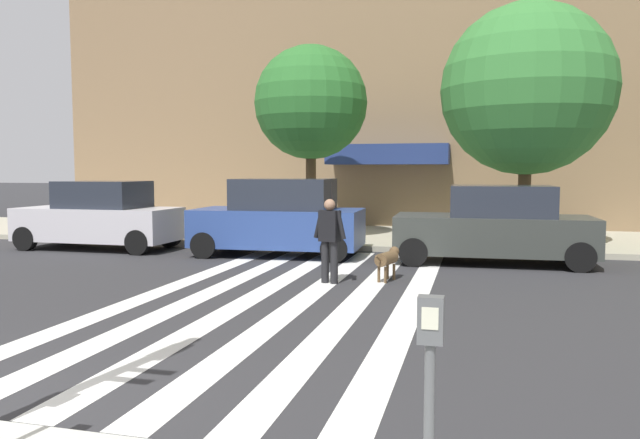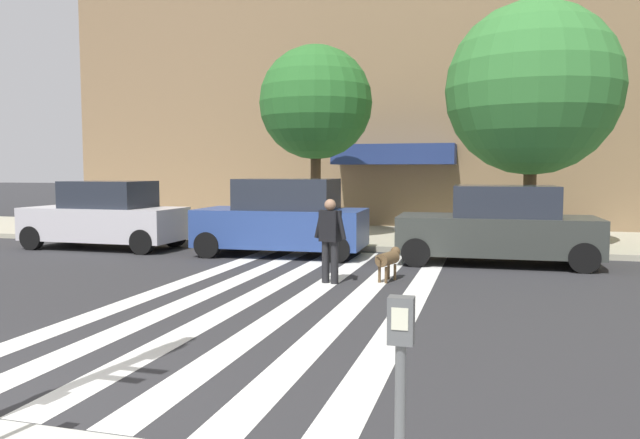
# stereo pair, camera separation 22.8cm
# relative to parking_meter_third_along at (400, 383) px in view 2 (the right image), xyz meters

# --- Properties ---
(ground_plane) EXTENTS (160.00, 160.00, 0.00)m
(ground_plane) POSITION_rel_parking_meter_third_along_xyz_m (-3.96, 6.73, -1.03)
(ground_plane) COLOR #2B2B2D
(sidewalk_far) EXTENTS (80.00, 6.00, 0.15)m
(sidewalk_far) POSITION_rel_parking_meter_third_along_xyz_m (-3.96, 15.75, -0.95)
(sidewalk_far) COLOR #A8A28C
(sidewalk_far) RESTS_ON ground_plane
(crosswalk_stripes) EXTENTS (4.95, 11.44, 0.01)m
(crosswalk_stripes) POSITION_rel_parking_meter_third_along_xyz_m (-3.02, 6.73, -1.03)
(crosswalk_stripes) COLOR silver
(crosswalk_stripes) RESTS_ON ground_plane
(parking_meter_third_along) EXTENTS (0.14, 0.11, 1.36)m
(parking_meter_third_along) POSITION_rel_parking_meter_third_along_xyz_m (0.00, 0.00, 0.00)
(parking_meter_third_along) COLOR #515456
(parking_meter_third_along) RESTS_ON sidewalk_near
(parked_car_near_curb) EXTENTS (4.42, 1.91, 1.89)m
(parked_car_near_curb) POSITION_rel_parking_meter_third_along_xyz_m (-9.92, 11.44, -0.13)
(parked_car_near_curb) COLOR silver
(parked_car_near_curb) RESTS_ON ground_plane
(parked_car_behind_first) EXTENTS (4.34, 2.16, 1.98)m
(parked_car_behind_first) POSITION_rel_parking_meter_third_along_xyz_m (-4.65, 11.45, -0.08)
(parked_car_behind_first) COLOR navy
(parked_car_behind_first) RESTS_ON ground_plane
(parked_car_third_in_line) EXTENTS (4.57, 2.10, 1.84)m
(parked_car_third_in_line) POSITION_rel_parking_meter_third_along_xyz_m (0.66, 11.45, -0.15)
(parked_car_third_in_line) COLOR #333733
(parked_car_third_in_line) RESTS_ON ground_plane
(street_tree_nearest) EXTENTS (3.39, 3.39, 5.76)m
(street_tree_nearest) POSITION_rel_parking_meter_third_along_xyz_m (-4.63, 14.40, 3.17)
(street_tree_nearest) COLOR #4C3823
(street_tree_nearest) RESTS_ON sidewalk_far
(street_tree_middle) EXTENTS (4.56, 4.56, 6.47)m
(street_tree_middle) POSITION_rel_parking_meter_third_along_xyz_m (1.48, 13.90, 3.30)
(street_tree_middle) COLOR #4C3823
(street_tree_middle) RESTS_ON sidewalk_far
(pedestrian_dog_walker) EXTENTS (0.70, 0.33, 1.64)m
(pedestrian_dog_walker) POSITION_rel_parking_meter_third_along_xyz_m (-2.50, 8.02, -0.10)
(pedestrian_dog_walker) COLOR black
(pedestrian_dog_walker) RESTS_ON ground_plane
(dog_on_leash) EXTENTS (0.43, 1.00, 0.65)m
(dog_on_leash) POSITION_rel_parking_meter_third_along_xyz_m (-1.45, 8.58, -0.59)
(dog_on_leash) COLOR brown
(dog_on_leash) RESTS_ON ground_plane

